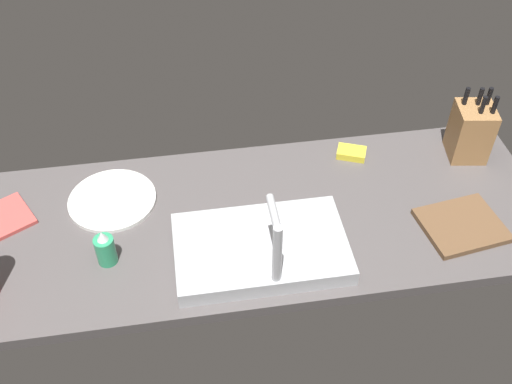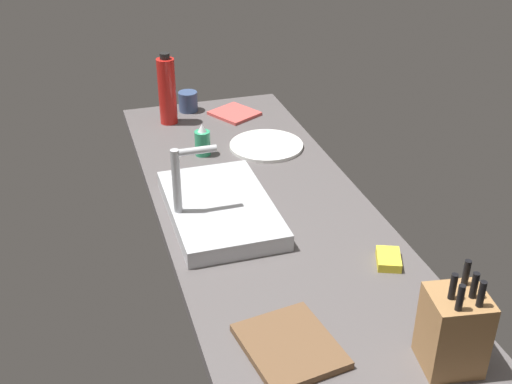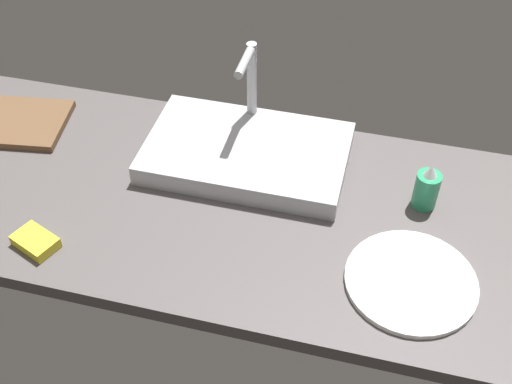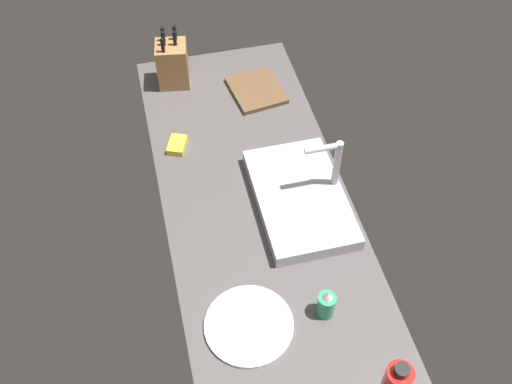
# 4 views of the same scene
# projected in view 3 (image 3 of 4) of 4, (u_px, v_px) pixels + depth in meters

# --- Properties ---
(countertop_slab) EXTENTS (1.76, 0.63, 0.04)m
(countertop_slab) POSITION_uv_depth(u_px,v_px,m) (237.00, 208.00, 1.44)
(countertop_slab) COLOR #514C4C
(countertop_slab) RESTS_ON ground
(sink_basin) EXTENTS (0.46, 0.29, 0.05)m
(sink_basin) POSITION_uv_depth(u_px,v_px,m) (247.00, 153.00, 1.51)
(sink_basin) COLOR #B7BABF
(sink_basin) RESTS_ON countertop_slab
(faucet) EXTENTS (0.06, 0.13, 0.24)m
(faucet) POSITION_uv_depth(u_px,v_px,m) (251.00, 84.00, 1.51)
(faucet) COLOR #B7BABF
(faucet) RESTS_ON countertop_slab
(cutting_board) EXTENTS (0.25, 0.22, 0.02)m
(cutting_board) POSITION_uv_depth(u_px,v_px,m) (21.00, 123.00, 1.62)
(cutting_board) COLOR brown
(cutting_board) RESTS_ON countertop_slab
(soap_bottle) EXTENTS (0.05, 0.05, 0.11)m
(soap_bottle) POSITION_uv_depth(u_px,v_px,m) (427.00, 188.00, 1.39)
(soap_bottle) COLOR #2D9966
(soap_bottle) RESTS_ON countertop_slab
(dinner_plate) EXTENTS (0.26, 0.26, 0.01)m
(dinner_plate) POSITION_uv_depth(u_px,v_px,m) (411.00, 281.00, 1.27)
(dinner_plate) COLOR white
(dinner_plate) RESTS_ON countertop_slab
(dish_sponge) EXTENTS (0.11, 0.09, 0.02)m
(dish_sponge) POSITION_uv_depth(u_px,v_px,m) (36.00, 242.00, 1.33)
(dish_sponge) COLOR yellow
(dish_sponge) RESTS_ON countertop_slab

